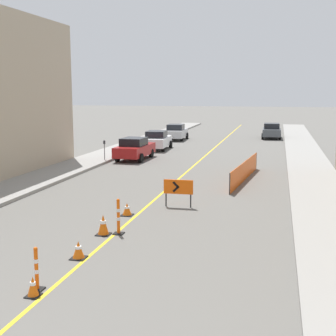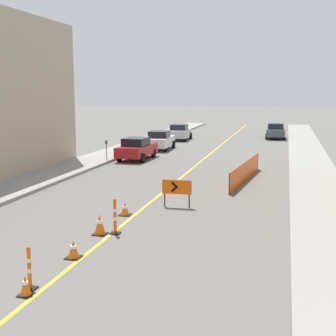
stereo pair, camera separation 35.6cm
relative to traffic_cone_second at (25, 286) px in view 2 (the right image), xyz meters
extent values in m
cube|color=gold|center=(0.22, 26.84, -0.24)|extent=(0.12, 65.96, 0.01)
cube|color=gray|center=(-7.16, 26.84, -0.17)|extent=(2.84, 65.96, 0.16)
cube|color=gray|center=(7.60, 26.84, -0.17)|extent=(2.84, 65.96, 0.16)
cube|color=black|center=(0.00, 0.00, -0.23)|extent=(0.34, 0.34, 0.03)
cone|color=orange|center=(0.00, 0.00, 0.02)|extent=(0.27, 0.27, 0.47)
cylinder|color=white|center=(0.00, 0.00, 0.08)|extent=(0.14, 0.14, 0.08)
cube|color=black|center=(-0.01, 2.64, -0.23)|extent=(0.44, 0.44, 0.03)
cone|color=orange|center=(-0.01, 2.64, 0.03)|extent=(0.35, 0.35, 0.50)
cylinder|color=white|center=(-0.01, 2.64, 0.09)|extent=(0.18, 0.18, 0.08)
cube|color=black|center=(-0.13, 4.97, -0.23)|extent=(0.47, 0.47, 0.03)
cone|color=orange|center=(-0.13, 4.97, 0.12)|extent=(0.37, 0.37, 0.68)
cylinder|color=white|center=(-0.13, 4.97, 0.20)|extent=(0.19, 0.19, 0.11)
cube|color=black|center=(-0.14, 7.57, -0.23)|extent=(0.45, 0.45, 0.03)
cone|color=orange|center=(-0.14, 7.57, 0.02)|extent=(0.36, 0.36, 0.47)
cylinder|color=white|center=(-0.14, 7.57, 0.07)|extent=(0.19, 0.19, 0.08)
cube|color=black|center=(-0.09, 0.35, -0.23)|extent=(0.31, 0.31, 0.04)
cylinder|color=#EF560C|center=(-0.09, 0.35, 0.28)|extent=(0.10, 0.10, 0.99)
cylinder|color=white|center=(-0.09, 0.35, 0.23)|extent=(0.11, 0.11, 0.10)
cylinder|color=white|center=(-0.09, 0.35, 0.50)|extent=(0.11, 0.11, 0.10)
sphere|color=#EF560C|center=(-0.09, 0.35, 0.81)|extent=(0.11, 0.11, 0.11)
cube|color=black|center=(0.35, 5.17, -0.23)|extent=(0.34, 0.34, 0.04)
cylinder|color=#EF560C|center=(0.35, 5.17, 0.35)|extent=(0.11, 0.11, 1.12)
cylinder|color=white|center=(0.35, 5.17, 0.29)|extent=(0.12, 0.12, 0.11)
cylinder|color=white|center=(0.35, 5.17, 0.59)|extent=(0.12, 0.12, 0.11)
sphere|color=#EF560C|center=(0.35, 5.17, 0.94)|extent=(0.12, 0.12, 0.12)
cube|color=#EF560C|center=(1.54, 9.38, 0.62)|extent=(1.26, 0.09, 0.61)
cube|color=black|center=(1.45, 9.34, 0.71)|extent=(0.30, 0.03, 0.30)
cube|color=black|center=(1.45, 9.34, 0.53)|extent=(0.30, 0.03, 0.30)
cylinder|color=black|center=(1.01, 9.38, 0.03)|extent=(0.06, 0.06, 0.56)
cylinder|color=black|center=(2.08, 9.38, 0.03)|extent=(0.06, 0.06, 0.56)
cube|color=#EF560C|center=(3.85, 16.17, 0.28)|extent=(0.88, 7.87, 1.05)
cylinder|color=#262626|center=(3.42, 12.24, 0.28)|extent=(0.05, 0.05, 1.05)
cylinder|color=#262626|center=(4.27, 20.11, 0.28)|extent=(0.05, 0.05, 1.05)
cube|color=maroon|center=(-4.41, 22.31, 0.43)|extent=(1.96, 4.37, 0.72)
cube|color=black|center=(-4.41, 22.09, 1.07)|extent=(1.60, 1.99, 0.55)
cylinder|color=black|center=(-5.27, 23.64, 0.07)|extent=(0.24, 0.65, 0.64)
cylinder|color=black|center=(-3.56, 23.64, 0.07)|extent=(0.24, 0.65, 0.64)
cylinder|color=black|center=(-5.27, 20.97, 0.07)|extent=(0.24, 0.65, 0.64)
cylinder|color=black|center=(-3.56, 20.97, 0.07)|extent=(0.24, 0.65, 0.64)
cube|color=silver|center=(-4.33, 28.34, 0.43)|extent=(2.05, 4.40, 0.72)
cube|color=black|center=(-4.33, 28.13, 1.07)|extent=(1.64, 2.02, 0.55)
cylinder|color=black|center=(-5.18, 29.67, 0.07)|extent=(0.26, 0.65, 0.64)
cylinder|color=black|center=(-3.47, 29.67, 0.07)|extent=(0.26, 0.65, 0.64)
cylinder|color=black|center=(-5.18, 27.01, 0.07)|extent=(0.26, 0.65, 0.64)
cylinder|color=black|center=(-3.47, 27.01, 0.07)|extent=(0.26, 0.65, 0.64)
cube|color=#B7B7BC|center=(-4.46, 36.45, 0.43)|extent=(2.01, 4.38, 0.72)
cube|color=black|center=(-4.46, 36.24, 1.07)|extent=(1.62, 2.01, 0.55)
cylinder|color=black|center=(-5.32, 37.78, 0.07)|extent=(0.25, 0.65, 0.64)
cylinder|color=black|center=(-3.61, 37.78, 0.07)|extent=(0.25, 0.65, 0.64)
cylinder|color=black|center=(-5.32, 35.12, 0.07)|extent=(0.25, 0.65, 0.64)
cylinder|color=black|center=(-3.61, 35.12, 0.07)|extent=(0.25, 0.65, 0.64)
cube|color=#474C51|center=(4.88, 40.21, 0.43)|extent=(1.90, 4.34, 0.72)
cube|color=black|center=(4.88, 39.99, 1.07)|extent=(1.57, 1.97, 0.55)
cylinder|color=black|center=(4.02, 41.54, 0.07)|extent=(0.23, 0.64, 0.64)
cylinder|color=black|center=(5.73, 41.54, 0.07)|extent=(0.23, 0.64, 0.64)
cylinder|color=black|center=(4.02, 38.87, 0.07)|extent=(0.23, 0.64, 0.64)
cylinder|color=black|center=(5.73, 38.87, 0.07)|extent=(0.23, 0.64, 0.64)
cylinder|color=#4C4C51|center=(-6.09, 20.66, 0.46)|extent=(0.05, 0.05, 1.09)
cube|color=#33383D|center=(-6.09, 20.66, 1.12)|extent=(0.12, 0.10, 0.22)
sphere|color=#33383D|center=(-6.09, 20.66, 1.23)|extent=(0.11, 0.11, 0.11)
camera|label=1|loc=(5.57, -9.51, 4.60)|focal=50.00mm
camera|label=2|loc=(5.91, -9.43, 4.60)|focal=50.00mm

